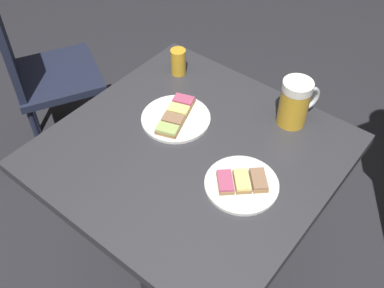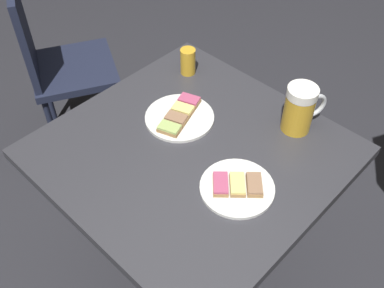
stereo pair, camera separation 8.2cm
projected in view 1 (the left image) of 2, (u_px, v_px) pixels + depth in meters
ground_plane at (192, 272)px, 1.87m from camera, size 6.00×6.00×0.00m
cafe_table at (192, 181)px, 1.44m from camera, size 0.81×0.79×0.75m
plate_near at (176, 117)px, 1.41m from camera, size 0.22×0.22×0.03m
plate_far at (242, 183)px, 1.22m from camera, size 0.21×0.21×0.03m
beer_mug at (295, 102)px, 1.36m from camera, size 0.09×0.14×0.16m
beer_glass_small at (178, 62)px, 1.55m from camera, size 0.05×0.05×0.09m
cafe_chair at (39, 68)px, 2.01m from camera, size 0.51×0.51×0.89m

